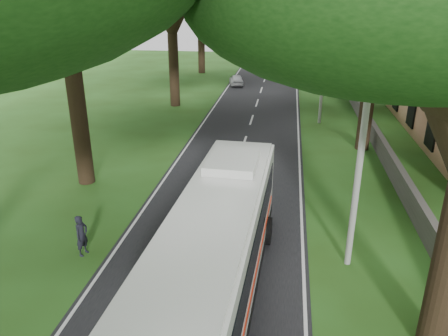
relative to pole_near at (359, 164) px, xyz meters
name	(u,v)px	position (x,y,z in m)	size (l,w,h in m)	color
road	(250,123)	(-5.50, 19.00, -4.17)	(8.00, 120.00, 0.04)	black
property_wall	(368,124)	(3.50, 18.00, -3.58)	(0.35, 50.00, 1.20)	#383533
pole_near	(359,164)	(0.00, 0.00, 0.00)	(1.60, 0.24, 8.00)	gray
pole_mid	(323,71)	(0.00, 20.00, 0.00)	(1.60, 0.24, 8.00)	gray
pole_far	(313,43)	(0.00, 40.00, 0.00)	(1.60, 0.24, 8.00)	gray
coach_bus	(217,249)	(-4.70, -2.88, -2.16)	(3.40, 12.85, 3.76)	white
distant_car_a	(236,80)	(-8.50, 34.34, -3.55)	(1.41, 3.51, 1.20)	silver
distant_car_b	(254,60)	(-7.84, 50.03, -3.47)	(1.44, 4.12, 1.36)	#212E4D
pedestrian	(82,235)	(-10.47, -0.89, -3.32)	(0.63, 0.41, 1.72)	black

